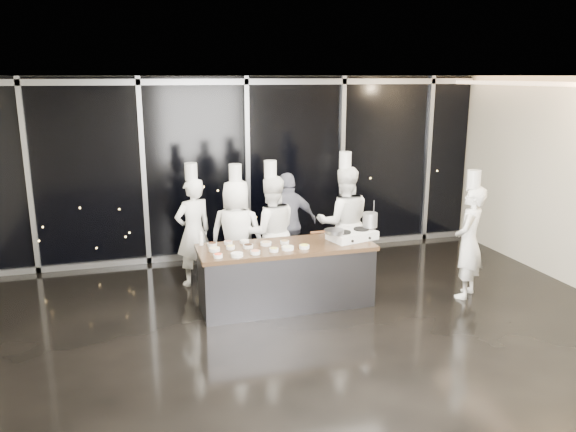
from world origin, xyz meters
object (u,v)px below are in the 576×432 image
object	(u,v)px
stove	(352,235)
chef_right	(344,222)
chef_left	(237,234)
chef_far_left	(193,231)
stock_pot	(370,220)
chef_center	(271,231)
guest	(288,224)
frying_pan	(334,231)
demo_counter	(286,275)
chef_side	(469,241)

from	to	relation	value
stove	chef_right	world-z (taller)	chef_right
chef_left	chef_far_left	bearing A→B (deg)	-5.27
stock_pot	chef_left	xyz separation A→B (m)	(-1.84, 0.78, -0.28)
chef_far_left	chef_center	size ratio (longest dim) A/B	0.97
chef_center	guest	distance (m)	0.67
frying_pan	stock_pot	world-z (taller)	stock_pot
stove	chef_center	world-z (taller)	chef_center
demo_counter	chef_right	world-z (taller)	chef_right
chef_left	chef_side	size ratio (longest dim) A/B	1.02
frying_pan	demo_counter	bearing A→B (deg)	160.59
stock_pot	chef_left	size ratio (longest dim) A/B	0.11
chef_right	chef_left	bearing A→B (deg)	10.56
chef_side	chef_right	bearing A→B (deg)	-84.21
demo_counter	chef_left	size ratio (longest dim) A/B	1.27
stock_pot	chef_side	xyz separation A→B (m)	(1.35, -0.50, -0.29)
demo_counter	chef_center	distance (m)	0.92
chef_far_left	stove	bearing A→B (deg)	126.98
chef_center	chef_right	distance (m)	1.24
demo_counter	chef_side	xyz separation A→B (m)	(2.67, -0.40, 0.40)
frying_pan	guest	bearing A→B (deg)	86.24
chef_far_left	guest	xyz separation A→B (m)	(1.56, 0.10, -0.03)
frying_pan	chef_center	world-z (taller)	chef_center
chef_far_left	chef_right	world-z (taller)	chef_right
demo_counter	stove	distance (m)	1.12
demo_counter	chef_left	distance (m)	1.11
stove	chef_side	xyz separation A→B (m)	(1.67, -0.42, -0.11)
chef_center	chef_right	xyz separation A→B (m)	(1.23, 0.09, 0.04)
chef_far_left	guest	world-z (taller)	chef_far_left
stock_pot	chef_right	world-z (taller)	chef_right
chef_far_left	chef_right	size ratio (longest dim) A/B	0.94
chef_center	chef_left	bearing A→B (deg)	-5.05
stock_pot	guest	xyz separation A→B (m)	(-0.89, 1.23, -0.30)
chef_left	chef_center	world-z (taller)	chef_center
frying_pan	chef_center	size ratio (longest dim) A/B	0.26
stove	chef_far_left	size ratio (longest dim) A/B	0.39
chef_far_left	chef_side	world-z (taller)	chef_far_left
chef_far_left	frying_pan	bearing A→B (deg)	121.13
stove	frying_pan	distance (m)	0.34
chef_right	chef_side	world-z (taller)	chef_right
demo_counter	stove	size ratio (longest dim) A/B	3.30
chef_side	guest	bearing A→B (deg)	-79.79
frying_pan	stove	bearing A→B (deg)	-0.10
stock_pot	chef_side	world-z (taller)	chef_side
chef_center	stock_pot	bearing A→B (deg)	154.26
chef_far_left	chef_center	bearing A→B (deg)	136.27
chef_far_left	chef_side	distance (m)	4.14
stove	chef_far_left	xyz separation A→B (m)	(-2.14, 1.21, -0.09)
guest	demo_counter	bearing A→B (deg)	64.24
stock_pot	chef_center	size ratio (longest dim) A/B	0.11
demo_counter	chef_far_left	bearing A→B (deg)	132.77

